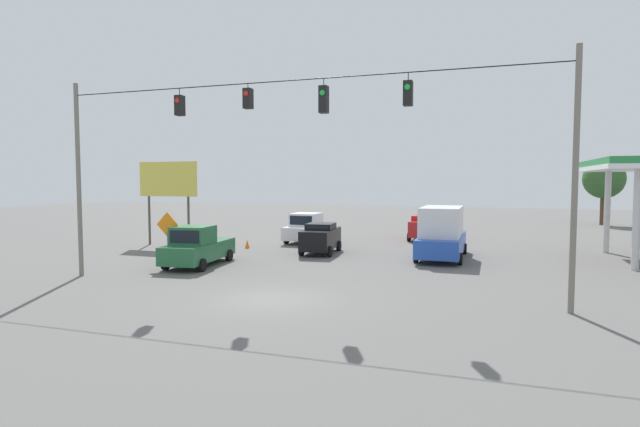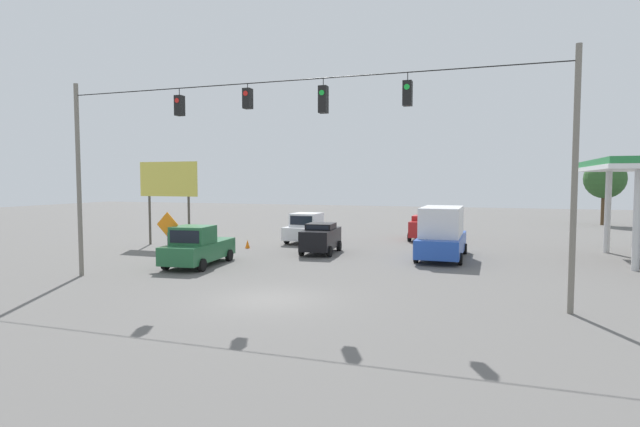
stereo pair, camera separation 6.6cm
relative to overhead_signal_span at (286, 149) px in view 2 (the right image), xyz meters
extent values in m
plane|color=#605E5B|center=(0.06, 1.45, -5.68)|extent=(140.00, 140.00, 0.00)
cylinder|color=slate|center=(-10.26, 0.00, -1.25)|extent=(0.20, 0.20, 8.86)
cylinder|color=slate|center=(10.37, 0.00, -1.25)|extent=(0.20, 0.20, 8.86)
cylinder|color=black|center=(0.06, 0.00, 2.64)|extent=(20.62, 0.04, 0.04)
cube|color=black|center=(-4.74, 0.00, 1.90)|extent=(0.32, 0.36, 0.89)
cylinder|color=black|center=(-4.74, 0.00, 2.49)|extent=(0.03, 0.03, 0.30)
cylinder|color=green|center=(-4.74, 0.19, 2.10)|extent=(0.20, 0.02, 0.20)
cube|color=black|center=(-1.54, 0.00, 1.84)|extent=(0.32, 0.36, 1.02)
cylinder|color=black|center=(-1.54, 0.00, 2.50)|extent=(0.03, 0.03, 0.29)
cylinder|color=green|center=(-1.54, 0.19, 2.07)|extent=(0.20, 0.02, 0.20)
cube|color=black|center=(1.66, 0.00, 2.04)|extent=(0.32, 0.36, 0.80)
cylinder|color=black|center=(1.66, 0.00, 2.54)|extent=(0.03, 0.03, 0.20)
cylinder|color=red|center=(1.66, 0.19, 2.22)|extent=(0.20, 0.02, 0.20)
cube|color=black|center=(4.86, 0.00, 1.92)|extent=(0.32, 0.36, 0.84)
cylinder|color=black|center=(4.86, 0.00, 2.49)|extent=(0.03, 0.03, 0.30)
cylinder|color=red|center=(4.86, 0.19, 2.11)|extent=(0.20, 0.02, 0.20)
cube|color=#236038|center=(6.76, -4.28, -4.91)|extent=(2.46, 5.21, 0.90)
cube|color=#236038|center=(6.70, -3.68, -4.01)|extent=(1.99, 1.98, 0.90)
cube|color=black|center=(6.61, -2.77, -4.01)|extent=(1.58, 0.18, 0.63)
cylinder|color=black|center=(7.58, -2.55, -5.36)|extent=(0.28, 0.66, 0.64)
cylinder|color=black|center=(5.62, -2.75, -5.36)|extent=(0.28, 0.66, 0.64)
cylinder|color=black|center=(7.91, -5.81, -5.36)|extent=(0.28, 0.66, 0.64)
cylinder|color=black|center=(5.94, -6.01, -5.36)|extent=(0.28, 0.66, 0.64)
cube|color=red|center=(-2.97, -19.63, -4.79)|extent=(1.72, 4.07, 1.14)
cube|color=red|center=(-2.97, -19.63, -4.03)|extent=(1.59, 1.79, 0.36)
cube|color=black|center=(-2.97, -20.54, -4.03)|extent=(1.38, 0.02, 0.25)
cylinder|color=black|center=(-3.83, -20.95, -5.36)|extent=(0.22, 0.64, 0.64)
cylinder|color=black|center=(-2.11, -20.95, -5.36)|extent=(0.22, 0.64, 0.64)
cylinder|color=black|center=(-3.83, -18.31, -5.36)|extent=(0.22, 0.64, 0.64)
cylinder|color=black|center=(-2.11, -18.31, -5.36)|extent=(0.22, 0.64, 0.64)
cube|color=black|center=(2.09, -10.45, -4.77)|extent=(2.02, 4.14, 1.17)
cube|color=black|center=(2.09, -10.45, -4.01)|extent=(1.71, 1.89, 0.36)
cube|color=black|center=(2.02, -9.56, -4.01)|extent=(1.36, 0.13, 0.25)
cylinder|color=black|center=(2.84, -9.08, -5.36)|extent=(0.27, 0.66, 0.64)
cylinder|color=black|center=(1.13, -9.22, -5.36)|extent=(0.27, 0.66, 0.64)
cylinder|color=black|center=(3.05, -11.68, -5.36)|extent=(0.27, 0.66, 0.64)
cylinder|color=black|center=(1.34, -11.82, -5.36)|extent=(0.27, 0.66, 0.64)
cube|color=#234CB2|center=(-5.09, -10.87, -4.86)|extent=(2.38, 6.46, 1.00)
cube|color=silver|center=(-5.09, -10.55, -3.54)|extent=(2.17, 4.14, 1.64)
cube|color=black|center=(-5.11, -12.62, -3.54)|extent=(1.85, 0.04, 1.15)
cylinder|color=black|center=(-6.27, -12.95, -5.36)|extent=(0.23, 0.64, 0.64)
cylinder|color=black|center=(-3.96, -12.98, -5.36)|extent=(0.23, 0.64, 0.64)
cylinder|color=black|center=(-6.23, -8.77, -5.36)|extent=(0.23, 0.64, 0.64)
cylinder|color=black|center=(-3.91, -8.79, -5.36)|extent=(0.23, 0.64, 0.64)
cube|color=silver|center=(4.75, -15.81, -4.91)|extent=(2.25, 5.61, 0.90)
cube|color=silver|center=(4.77, -15.14, -4.01)|extent=(1.97, 2.05, 0.90)
cube|color=black|center=(4.81, -14.14, -4.01)|extent=(1.66, 0.07, 0.63)
cylinder|color=black|center=(5.85, -14.04, -5.36)|extent=(0.24, 0.65, 0.64)
cylinder|color=black|center=(3.77, -13.98, -5.36)|extent=(0.24, 0.65, 0.64)
cylinder|color=black|center=(5.74, -17.64, -5.36)|extent=(0.24, 0.65, 0.64)
cylinder|color=black|center=(3.66, -17.58, -5.36)|extent=(0.24, 0.65, 0.64)
cone|color=orange|center=(7.26, -4.43, -5.40)|extent=(0.33, 0.33, 0.55)
cone|color=orange|center=(7.37, -7.84, -5.40)|extent=(0.33, 0.33, 0.55)
cone|color=orange|center=(7.41, -11.08, -5.40)|extent=(0.33, 0.33, 0.55)
cylinder|color=silver|center=(-14.51, -16.36, -3.05)|extent=(0.36, 0.36, 5.25)
cylinder|color=silver|center=(-14.51, -9.89, -3.05)|extent=(0.36, 0.36, 5.25)
cylinder|color=#4C473D|center=(11.59, -10.68, -3.99)|extent=(0.16, 0.16, 3.37)
cylinder|color=#4C473D|center=(14.75, -10.68, -3.99)|extent=(0.16, 0.16, 3.37)
cube|color=#D8CC4C|center=(13.17, -10.68, -1.13)|extent=(4.51, 0.12, 2.36)
cylinder|color=slate|center=(7.90, -3.21, -4.78)|extent=(0.06, 0.06, 1.80)
cube|color=orange|center=(7.90, -3.21, -3.47)|extent=(1.27, 0.04, 1.27)
cylinder|color=#4C3823|center=(-18.48, -38.12, -3.90)|extent=(0.52, 0.52, 3.56)
sphere|color=#2D5628|center=(-18.48, -38.12, -1.03)|extent=(3.94, 3.94, 3.94)
camera|label=1|loc=(-7.56, 18.25, -1.25)|focal=28.00mm
camera|label=2|loc=(-7.62, 18.23, -1.25)|focal=28.00mm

